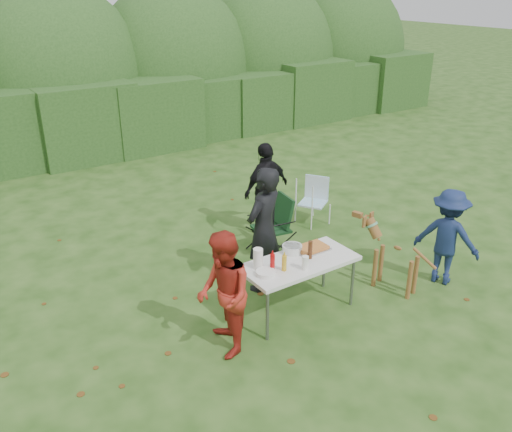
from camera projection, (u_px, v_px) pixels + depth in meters
ground at (288, 314)px, 7.02m from camera, size 80.00×80.00×0.00m
hedge_row at (84, 123)px, 12.73m from camera, size 22.00×1.40×1.70m
shrub_backdrop at (60, 80)px, 13.64m from camera, size 20.00×2.60×3.20m
folding_table at (299, 265)px, 6.81m from camera, size 1.50×0.70×0.74m
person_cook at (264, 230)px, 7.29m from camera, size 0.75×0.62×1.77m
person_red_jacket at (224, 295)px, 6.05m from camera, size 0.77×0.87×1.50m
person_black_puffy at (266, 189)px, 8.96m from camera, size 0.97×0.52×1.58m
child at (447, 237)px, 7.51m from camera, size 0.85×1.04×1.39m
dog at (396, 258)px, 7.38m from camera, size 0.68×1.11×0.98m
camping_chair at (271, 225)px, 8.41m from camera, size 0.67×0.67×0.93m
lawn_chair at (313, 201)px, 9.46m from camera, size 0.67×0.67×0.82m
food_tray at (312, 249)px, 7.06m from camera, size 0.45×0.30×0.02m
focaccia_bread at (312, 247)px, 7.05m from camera, size 0.40×0.26×0.04m
mustard_bottle at (284, 263)px, 6.53m from camera, size 0.06×0.06×0.20m
ketchup_bottle at (272, 262)px, 6.53m from camera, size 0.06×0.06×0.22m
beer_bottle at (310, 250)px, 6.81m from camera, size 0.06×0.06×0.24m
paper_towel_roll at (258, 259)px, 6.58m from camera, size 0.12×0.12×0.26m
cup_stack at (305, 263)px, 6.56m from camera, size 0.08×0.08×0.18m
pasta_bowl at (292, 249)px, 6.98m from camera, size 0.26×0.26×0.10m
plate_stack at (266, 273)px, 6.47m from camera, size 0.24×0.24×0.05m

